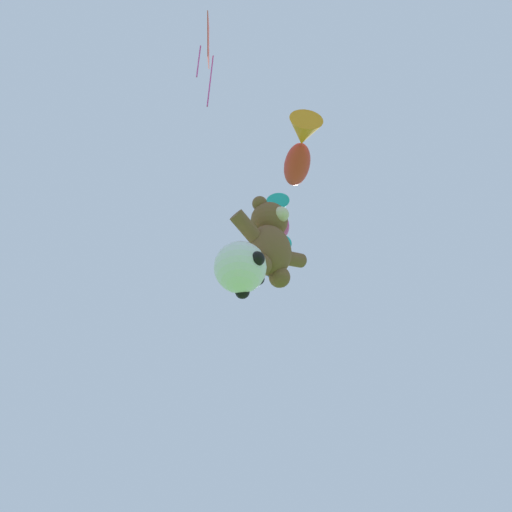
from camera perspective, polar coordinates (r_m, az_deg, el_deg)
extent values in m
ellipsoid|color=brown|center=(12.76, 1.40, 0.56)|extent=(1.05, 0.90, 1.28)
sphere|color=brown|center=(13.42, 1.34, 3.56)|extent=(0.88, 0.88, 0.88)
sphere|color=beige|center=(13.20, 2.52, 4.18)|extent=(0.37, 0.37, 0.37)
sphere|color=brown|center=(13.51, 0.37, 5.26)|extent=(0.36, 0.36, 0.36)
cylinder|color=brown|center=(12.52, -1.05, 3.00)|extent=(0.76, 0.34, 0.60)
sphere|color=brown|center=(12.19, 0.51, -0.89)|extent=(0.48, 0.48, 0.48)
sphere|color=brown|center=(13.83, 2.23, 3.88)|extent=(0.36, 0.36, 0.36)
cylinder|color=brown|center=(13.33, 3.67, -0.31)|extent=(0.76, 0.34, 0.60)
sphere|color=brown|center=(12.51, 2.37, -2.12)|extent=(0.48, 0.48, 0.48)
sphere|color=white|center=(11.60, -1.59, -1.14)|extent=(1.08, 1.08, 1.08)
sphere|color=black|center=(11.86, 0.14, -2.25)|extent=(0.30, 0.30, 0.30)
sphere|color=black|center=(11.97, -3.04, -0.37)|extent=(0.30, 0.30, 0.30)
sphere|color=black|center=(11.29, 0.13, -0.28)|extent=(0.30, 0.30, 0.30)
sphere|color=black|center=(11.56, -1.37, -3.58)|extent=(0.30, 0.30, 0.30)
ellipsoid|color=red|center=(14.95, 4.13, 9.08)|extent=(1.35, 1.45, 0.56)
cone|color=orange|center=(14.34, 4.80, 12.27)|extent=(1.11, 1.09, 0.83)
sphere|color=black|center=(15.33, 3.84, 8.20)|extent=(0.15, 0.15, 0.15)
ellipsoid|color=#E53F9E|center=(16.19, 2.44, 3.04)|extent=(1.03, 0.97, 0.43)
cone|color=#19ADB2|center=(15.70, 2.26, 4.87)|extent=(0.79, 0.81, 0.64)
sphere|color=black|center=(16.48, 2.50, 2.60)|extent=(0.11, 0.11, 0.11)
ellipsoid|color=blue|center=(17.90, 1.93, -1.11)|extent=(1.17, 1.22, 0.53)
cone|color=#19ADB2|center=(17.29, 2.19, 0.68)|extent=(0.98, 0.96, 0.79)
sphere|color=black|center=(18.25, 1.82, -1.48)|extent=(0.14, 0.14, 0.14)
cube|color=red|center=(14.93, -4.79, 20.64)|extent=(1.04, 1.12, 1.51)
cylinder|color=#E53F9E|center=(13.85, -5.75, 18.85)|extent=(0.03, 0.04, 1.40)
cylinder|color=#E53F9E|center=(13.65, -4.58, 17.16)|extent=(0.03, 0.06, 2.11)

